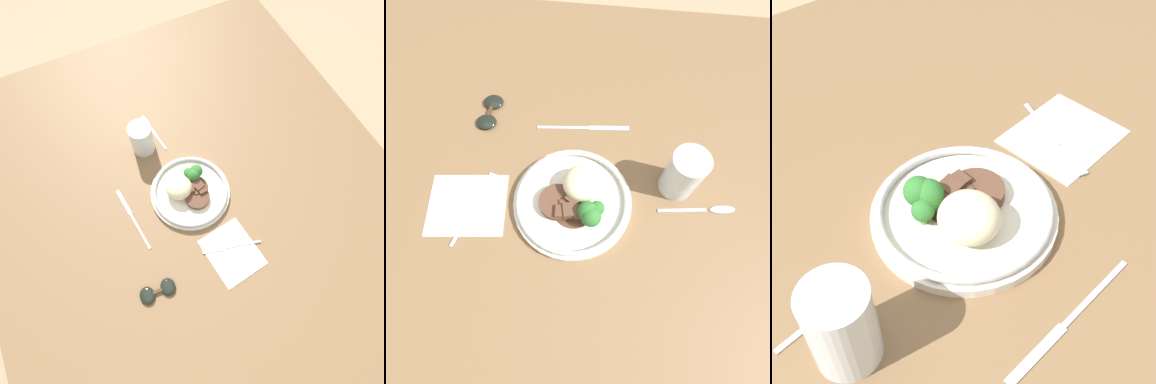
# 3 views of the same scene
# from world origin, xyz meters

# --- Properties ---
(ground_plane) EXTENTS (8.00, 8.00, 0.00)m
(ground_plane) POSITION_xyz_m (0.00, 0.00, 0.00)
(ground_plane) COLOR #998466
(dining_table) EXTENTS (1.57, 1.30, 0.04)m
(dining_table) POSITION_xyz_m (0.00, 0.00, 0.02)
(dining_table) COLOR brown
(dining_table) RESTS_ON ground
(napkin) EXTENTS (0.18, 0.16, 0.00)m
(napkin) POSITION_xyz_m (-0.17, -0.02, 0.04)
(napkin) COLOR white
(napkin) RESTS_ON dining_table
(plate) EXTENTS (0.25, 0.25, 0.07)m
(plate) POSITION_xyz_m (0.05, 0.01, 0.06)
(plate) COLOR silver
(plate) RESTS_ON dining_table
(juice_glass) EXTENTS (0.07, 0.07, 0.11)m
(juice_glass) POSITION_xyz_m (0.27, 0.08, 0.09)
(juice_glass) COLOR orange
(juice_glass) RESTS_ON dining_table
(fork) EXTENTS (0.06, 0.17, 0.00)m
(fork) POSITION_xyz_m (-0.15, -0.01, 0.05)
(fork) COLOR #B7B7BC
(fork) RESTS_ON napkin
(knife) EXTENTS (0.22, 0.03, 0.00)m
(knife) POSITION_xyz_m (0.06, 0.20, 0.04)
(knife) COLOR #B7B7BC
(knife) RESTS_ON dining_table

